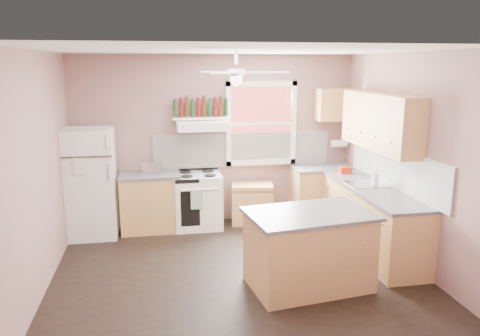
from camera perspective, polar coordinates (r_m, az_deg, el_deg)
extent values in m
plane|color=black|center=(6.06, -0.43, -12.27)|extent=(4.50, 4.50, 0.00)
plane|color=white|center=(5.50, -0.48, 14.17)|extent=(4.50, 4.50, 0.00)
cube|color=#845F5B|center=(7.60, -3.07, 3.49)|extent=(4.50, 0.05, 2.70)
cube|color=#845F5B|center=(6.41, 20.01, 1.05)|extent=(0.05, 4.00, 2.70)
cube|color=#845F5B|center=(5.71, -23.57, -0.59)|extent=(0.05, 4.00, 2.70)
cube|color=white|center=(7.66, 0.33, 2.25)|extent=(2.90, 0.03, 0.55)
cube|color=white|center=(6.68, 18.32, 0.08)|extent=(0.03, 2.60, 0.55)
cube|color=maroon|center=(7.65, 2.56, 5.45)|extent=(1.00, 0.02, 1.20)
cube|color=white|center=(7.62, 2.60, 5.42)|extent=(1.16, 0.07, 1.36)
cube|color=white|center=(7.29, -17.63, -1.76)|extent=(0.69, 0.68, 1.63)
cube|color=#AB7D47|center=(7.43, -10.82, -4.22)|extent=(0.90, 0.60, 0.86)
cube|color=#4F4F52|center=(7.31, -10.97, -0.84)|extent=(0.92, 0.62, 0.04)
cube|color=silver|center=(7.27, -10.63, -0.02)|extent=(0.32, 0.25, 0.18)
cube|color=white|center=(7.45, -5.14, -3.98)|extent=(0.74, 0.65, 0.86)
cube|color=white|center=(7.26, -4.62, 5.20)|extent=(0.78, 0.50, 0.14)
cube|color=white|center=(7.37, -4.73, 6.09)|extent=(0.90, 0.26, 0.03)
cube|color=#AB7D47|center=(7.63, 1.50, -4.35)|extent=(0.72, 0.55, 0.66)
cube|color=#AB7D47|center=(7.90, 10.03, -3.17)|extent=(1.00, 0.60, 0.86)
cube|color=#AB7D47|center=(6.75, 15.75, -6.20)|extent=(0.60, 2.20, 0.86)
cube|color=#4F4F52|center=(7.79, 10.16, 0.01)|extent=(1.02, 0.62, 0.04)
cube|color=#4F4F52|center=(6.62, 15.90, -2.51)|extent=(0.62, 2.22, 0.04)
cube|color=silver|center=(6.79, 15.17, -1.96)|extent=(0.55, 0.45, 0.03)
cylinder|color=silver|center=(6.84, 16.42, -1.28)|extent=(0.03, 0.03, 0.14)
cube|color=#AB7D47|center=(6.69, 16.69, 5.46)|extent=(0.33, 1.80, 0.76)
cube|color=#AB7D47|center=(7.83, 11.50, 7.58)|extent=(0.60, 0.33, 0.52)
cylinder|color=white|center=(7.98, 12.02, 2.94)|extent=(0.26, 0.12, 0.12)
cube|color=#AB7D47|center=(5.55, 8.38, -10.00)|extent=(1.43, 1.01, 0.86)
cube|color=#4F4F52|center=(5.39, 8.53, -5.57)|extent=(1.52, 1.10, 0.04)
cylinder|color=white|center=(5.50, -0.48, 11.57)|extent=(0.20, 0.20, 0.08)
imported|color=silver|center=(6.69, 16.19, -1.15)|extent=(0.13, 0.13, 0.24)
cube|color=#B7230F|center=(7.38, 12.73, -0.24)|extent=(0.18, 0.12, 0.10)
cylinder|color=#143819|center=(7.33, -7.89, 7.15)|extent=(0.06, 0.06, 0.27)
cylinder|color=#590F0F|center=(7.33, -7.19, 7.25)|extent=(0.06, 0.06, 0.29)
cylinder|color=#3F230F|center=(7.34, -6.50, 7.35)|extent=(0.06, 0.06, 0.31)
cylinder|color=#143819|center=(7.34, -5.80, 7.22)|extent=(0.06, 0.06, 0.27)
cylinder|color=#590F0F|center=(7.35, -5.10, 7.32)|extent=(0.06, 0.06, 0.29)
cylinder|color=#3F230F|center=(7.36, -4.41, 7.41)|extent=(0.06, 0.06, 0.31)
cylinder|color=#143819|center=(7.37, -3.71, 7.27)|extent=(0.06, 0.06, 0.27)
cylinder|color=#590F0F|center=(7.38, -3.02, 7.37)|extent=(0.06, 0.06, 0.29)
cylinder|color=#3F230F|center=(7.39, -2.34, 7.46)|extent=(0.06, 0.06, 0.31)
cylinder|color=#143819|center=(7.40, -1.65, 7.32)|extent=(0.06, 0.06, 0.27)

